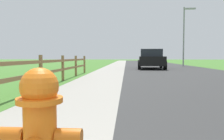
% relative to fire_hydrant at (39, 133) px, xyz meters
% --- Properties ---
extents(ground_plane, '(120.00, 120.00, 0.00)m').
position_rel_fire_hydrant_xyz_m(ground_plane, '(0.41, 23.09, -0.46)').
color(ground_plane, '#44792D').
extents(road_asphalt, '(7.00, 66.00, 0.01)m').
position_rel_fire_hydrant_xyz_m(road_asphalt, '(3.91, 25.09, -0.45)').
color(road_asphalt, '#323232').
rests_on(road_asphalt, ground).
extents(curb_concrete, '(6.00, 66.00, 0.01)m').
position_rel_fire_hydrant_xyz_m(curb_concrete, '(-2.59, 25.09, -0.45)').
color(curb_concrete, '#9E998F').
rests_on(curb_concrete, ground).
extents(grass_verge, '(5.00, 66.00, 0.00)m').
position_rel_fire_hydrant_xyz_m(grass_verge, '(-4.09, 25.09, -0.45)').
color(grass_verge, '#44792D').
rests_on(grass_verge, ground).
extents(fire_hydrant, '(0.55, 0.47, 0.88)m').
position_rel_fire_hydrant_xyz_m(fire_hydrant, '(0.00, 0.00, 0.00)').
color(fire_hydrant, orange).
rests_on(fire_hydrant, ground).
extents(rail_fence, '(0.11, 13.94, 1.01)m').
position_rel_fire_hydrant_xyz_m(rail_fence, '(-1.97, 5.10, 0.13)').
color(rail_fence, olive).
rests_on(rail_fence, ground).
extents(parked_suv_black, '(2.31, 4.91, 1.57)m').
position_rel_fire_hydrant_xyz_m(parked_suv_black, '(2.54, 17.13, 0.32)').
color(parked_suv_black, black).
rests_on(parked_suv_black, ground).
extents(street_lamp, '(1.17, 0.20, 5.85)m').
position_rel_fire_hydrant_xyz_m(street_lamp, '(6.33, 21.58, 3.06)').
color(street_lamp, gray).
rests_on(street_lamp, ground).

